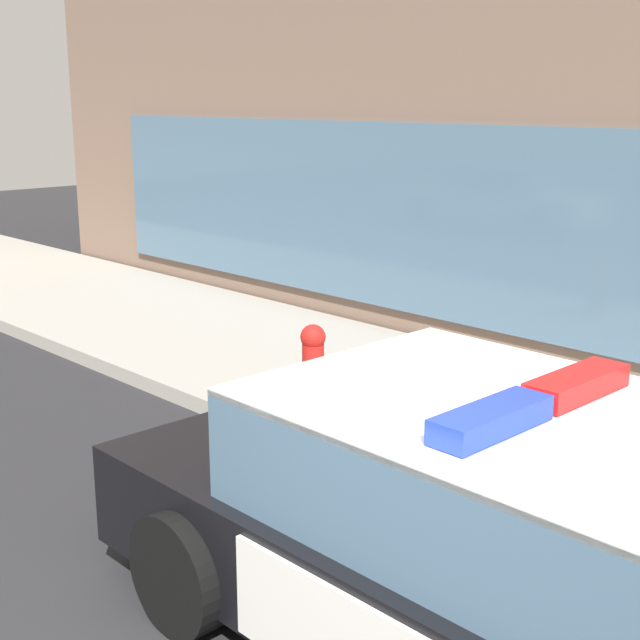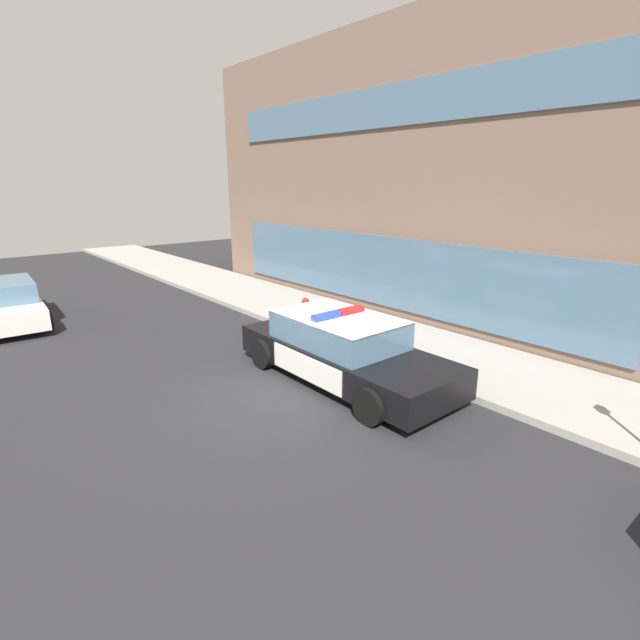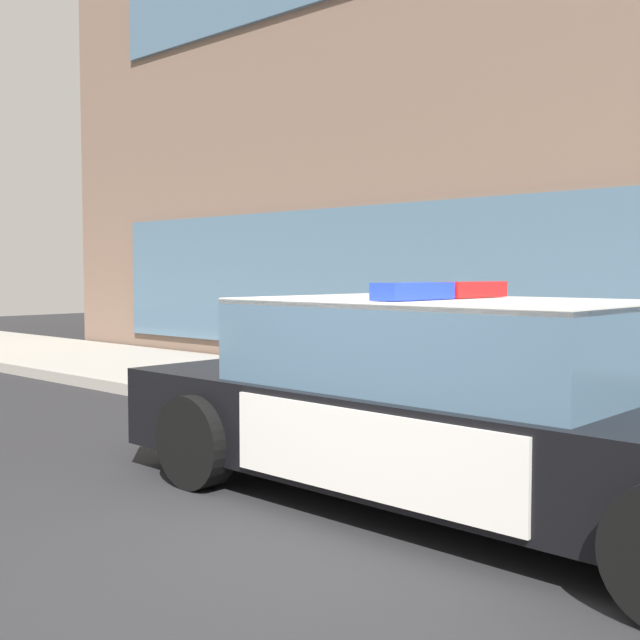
# 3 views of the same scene
# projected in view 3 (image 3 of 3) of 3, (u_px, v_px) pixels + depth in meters

# --- Properties ---
(ground) EXTENTS (48.00, 48.00, 0.00)m
(ground) POSITION_uv_depth(u_px,v_px,m) (280.00, 553.00, 4.38)
(ground) COLOR #262628
(sidewalk) EXTENTS (48.00, 3.07, 0.15)m
(sidewalk) POSITION_uv_depth(u_px,v_px,m) (592.00, 430.00, 7.42)
(sidewalk) COLOR #A39E93
(sidewalk) RESTS_ON ground
(police_cruiser) EXTENTS (5.12, 2.17, 1.49)m
(police_cruiser) POSITION_uv_depth(u_px,v_px,m) (461.00, 404.00, 5.25)
(police_cruiser) COLOR black
(police_cruiser) RESTS_ON ground
(fire_hydrant) EXTENTS (0.34, 0.39, 0.73)m
(fire_hydrant) POSITION_uv_depth(u_px,v_px,m) (284.00, 366.00, 8.87)
(fire_hydrant) COLOR red
(fire_hydrant) RESTS_ON sidewalk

